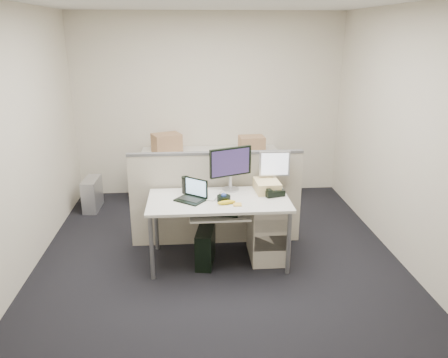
{
  "coord_description": "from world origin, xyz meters",
  "views": [
    {
      "loc": [
        -0.27,
        -4.3,
        2.42
      ],
      "look_at": [
        0.07,
        0.15,
        0.9
      ],
      "focal_mm": 35.0,
      "sensor_mm": 36.0,
      "label": 1
    }
  ],
  "objects": [
    {
      "name": "banana",
      "position": [
        0.07,
        -0.15,
        0.75
      ],
      "size": [
        0.2,
        0.09,
        0.04
      ],
      "primitive_type": "ellipsoid",
      "rotation": [
        0.0,
        0.0,
        0.22
      ],
      "color": "yellow",
      "rests_on": "desk"
    },
    {
      "name": "cubicle_partition",
      "position": [
        0.0,
        0.45,
        0.55
      ],
      "size": [
        2.0,
        0.06,
        1.1
      ],
      "primitive_type": "cube",
      "color": "#BAB59B",
      "rests_on": "floor"
    },
    {
      "name": "desk",
      "position": [
        0.0,
        0.0,
        0.66
      ],
      "size": [
        1.5,
        0.75,
        0.73
      ],
      "color": "silver",
      "rests_on": "floor"
    },
    {
      "name": "floor",
      "position": [
        0.0,
        0.0,
        -0.01
      ],
      "size": [
        4.0,
        4.5,
        0.01
      ],
      "primitive_type": "cube",
      "color": "black",
      "rests_on": "ground"
    },
    {
      "name": "travel_mug",
      "position": [
        -0.35,
        0.22,
        0.82
      ],
      "size": [
        0.11,
        0.11,
        0.17
      ],
      "primitive_type": "cylinder",
      "rotation": [
        0.0,
        0.0,
        0.42
      ],
      "color": "black",
      "rests_on": "desk"
    },
    {
      "name": "paper_stack",
      "position": [
        -0.12,
        0.12,
        0.74
      ],
      "size": [
        0.33,
        0.38,
        0.01
      ],
      "primitive_type": "cube",
      "rotation": [
        0.0,
        0.0,
        -0.34
      ],
      "color": "silver",
      "rests_on": "desk"
    },
    {
      "name": "drawer_pedestal",
      "position": [
        0.55,
        0.05,
        0.33
      ],
      "size": [
        0.4,
        0.55,
        0.65
      ],
      "primitive_type": "cube",
      "color": "#B5A999",
      "rests_on": "floor"
    },
    {
      "name": "red_binder",
      "position": [
        -0.55,
        2.03,
        0.85
      ],
      "size": [
        0.14,
        0.28,
        0.26
      ],
      "primitive_type": "cube",
      "rotation": [
        0.0,
        0.0,
        -0.3
      ],
      "color": "red",
      "rests_on": "back_counter"
    },
    {
      "name": "wall_back",
      "position": [
        0.0,
        2.25,
        1.35
      ],
      "size": [
        4.0,
        0.02,
        2.7
      ],
      "primitive_type": "cube",
      "color": "beige",
      "rests_on": "ground"
    },
    {
      "name": "monitor_small",
      "position": [
        0.65,
        0.32,
        0.94
      ],
      "size": [
        0.35,
        0.18,
        0.42
      ],
      "primitive_type": "cube",
      "rotation": [
        0.0,
        0.0,
        -0.03
      ],
      "color": "#B7B7BC",
      "rests_on": "desk"
    },
    {
      "name": "pc_tower_desk",
      "position": [
        -0.15,
        -0.05,
        0.2
      ],
      "size": [
        0.24,
        0.45,
        0.4
      ],
      "primitive_type": "cube",
      "rotation": [
        0.0,
        0.0,
        -0.17
      ],
      "color": "black",
      "rests_on": "floor"
    },
    {
      "name": "desk_phone",
      "position": [
        0.6,
        0.08,
        0.76
      ],
      "size": [
        0.25,
        0.22,
        0.07
      ],
      "primitive_type": "cube",
      "rotation": [
        0.0,
        0.0,
        0.26
      ],
      "color": "black",
      "rests_on": "desk"
    },
    {
      "name": "manila_folders",
      "position": [
        0.55,
        0.2,
        0.79
      ],
      "size": [
        0.28,
        0.34,
        0.12
      ],
      "primitive_type": "cube",
      "rotation": [
        0.0,
        0.0,
        0.06
      ],
      "color": "#ECD980",
      "rests_on": "desk"
    },
    {
      "name": "pc_tower_spare_silver",
      "position": [
        -1.7,
        1.63,
        0.22
      ],
      "size": [
        0.21,
        0.49,
        0.45
      ],
      "primitive_type": "cube",
      "rotation": [
        0.0,
        0.0,
        -0.04
      ],
      "color": "#B7B7BC",
      "rests_on": "floor"
    },
    {
      "name": "keyboard",
      "position": [
        -0.05,
        -0.14,
        0.64
      ],
      "size": [
        0.53,
        0.29,
        0.03
      ],
      "primitive_type": "cube",
      "rotation": [
        0.0,
        0.0,
        -0.23
      ],
      "color": "black",
      "rests_on": "keyboard_tray"
    },
    {
      "name": "pc_tower_spare_dark",
      "position": [
        -1.05,
        2.03,
        0.2
      ],
      "size": [
        0.25,
        0.45,
        0.4
      ],
      "primitive_type": "cube",
      "rotation": [
        0.0,
        0.0,
        -0.2
      ],
      "color": "black",
      "rests_on": "floor"
    },
    {
      "name": "back_counter",
      "position": [
        0.0,
        1.93,
        0.36
      ],
      "size": [
        2.0,
        0.6,
        0.72
      ],
      "primitive_type": "cube",
      "color": "#B5A999",
      "rests_on": "floor"
    },
    {
      "name": "wall_front",
      "position": [
        0.0,
        -2.25,
        1.35
      ],
      "size": [
        4.0,
        0.02,
        2.7
      ],
      "primitive_type": "cube",
      "color": "beige",
      "rests_on": "ground"
    },
    {
      "name": "cardboard_box_left",
      "position": [
        -0.63,
        1.91,
        0.87
      ],
      "size": [
        0.47,
        0.42,
        0.29
      ],
      "primitive_type": "cube",
      "rotation": [
        0.0,
        0.0,
        0.39
      ],
      "color": "#AC7954",
      "rests_on": "back_counter"
    },
    {
      "name": "sticky_pad",
      "position": [
        0.18,
        -0.18,
        0.74
      ],
      "size": [
        0.09,
        0.09,
        0.01
      ],
      "primitive_type": "cube",
      "rotation": [
        0.0,
        0.0,
        -0.04
      ],
      "color": "gold",
      "rests_on": "desk"
    },
    {
      "name": "laptop",
      "position": [
        -0.3,
        -0.02,
        0.84
      ],
      "size": [
        0.36,
        0.35,
        0.22
      ],
      "primitive_type": "cube",
      "rotation": [
        0.0,
        0.0,
        -0.64
      ],
      "color": "black",
      "rests_on": "desk"
    },
    {
      "name": "cellphone",
      "position": [
        -0.15,
        0.05,
        0.74
      ],
      "size": [
        0.08,
        0.11,
        0.01
      ],
      "primitive_type": "cube",
      "rotation": [
        0.0,
        0.0,
        -0.25
      ],
      "color": "black",
      "rests_on": "desk"
    },
    {
      "name": "cardboard_box_right",
      "position": [
        0.6,
        1.81,
        0.85
      ],
      "size": [
        0.38,
        0.3,
        0.26
      ],
      "primitive_type": "cube",
      "rotation": [
        0.0,
        0.0,
        0.07
      ],
      "color": "#AC7954",
      "rests_on": "back_counter"
    },
    {
      "name": "trackball",
      "position": [
        0.05,
        -0.05,
        0.76
      ],
      "size": [
        0.17,
        0.17,
        0.06
      ],
      "primitive_type": "cylinder",
      "rotation": [
        0.0,
        0.0,
        0.22
      ],
      "color": "black",
      "rests_on": "desk"
    },
    {
      "name": "keyboard_tray",
      "position": [
        0.0,
        -0.18,
        0.62
      ],
      "size": [
        0.62,
        0.32,
        0.02
      ],
      "primitive_type": "cube",
      "color": "silver",
      "rests_on": "desk"
    },
    {
      "name": "wall_left",
      "position": [
        -2.0,
        0.0,
        1.35
      ],
      "size": [
        0.02,
        4.5,
        2.7
      ],
      "primitive_type": "cube",
      "color": "beige",
      "rests_on": "ground"
    },
    {
      "name": "monitor_main",
      "position": [
        0.15,
        0.27,
        0.98
      ],
      "size": [
        0.53,
        0.36,
        0.49
      ],
      "primitive_type": "cube",
      "rotation": [
        0.0,
        0.0,
        0.38
      ],
      "color": "black",
      "rests_on": "desk"
    },
    {
      "name": "wall_right",
      "position": [
        2.0,
        0.0,
        1.35
      ],
      "size": [
        0.02,
        4.5,
        2.7
      ],
      "primitive_type": "cube",
      "color": "beige",
      "rests_on": "ground"
    }
  ]
}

